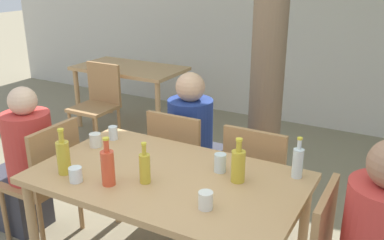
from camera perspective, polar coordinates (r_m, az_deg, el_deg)
cafe_building_wall at (r=5.42m, az=16.23°, el=13.54°), size 10.00×0.08×2.80m
dining_table_front at (r=2.57m, az=-3.26°, el=-8.93°), size 1.58×0.93×0.78m
dining_table_back at (r=5.28m, az=-8.29°, el=5.93°), size 1.32×0.72×0.78m
patio_chair_0 at (r=3.25m, az=-18.78°, el=-6.98°), size 0.44×0.44×0.92m
patio_chair_2 at (r=3.33m, az=-1.45°, el=-5.20°), size 0.44×0.44×0.92m
patio_chair_3 at (r=3.09m, az=8.80°, el=-7.55°), size 0.44×0.44×0.92m
patio_chair_4 at (r=4.88m, az=-12.37°, el=2.65°), size 0.44×0.44×0.92m
person_seated_0 at (r=3.43m, az=-21.52°, el=-6.07°), size 0.57×0.34×1.16m
person_seated_2 at (r=3.51m, az=0.49°, el=-3.63°), size 0.36×0.58×1.18m
oil_cruet_0 at (r=2.43m, az=6.18°, el=-5.98°), size 0.08×0.08×0.26m
water_bottle_1 at (r=2.54m, az=13.93°, el=-5.46°), size 0.06×0.06×0.25m
soda_bottle_2 at (r=2.43m, az=-11.16°, el=-6.13°), size 0.08×0.08×0.28m
oil_cruet_3 at (r=2.43m, az=-6.32°, el=-6.29°), size 0.06×0.06×0.24m
oil_cruet_4 at (r=2.62m, az=-16.78°, el=-4.66°), size 0.08×0.08×0.28m
drinking_glass_0 at (r=2.97m, az=-12.77°, el=-2.63°), size 0.08×0.08×0.09m
drinking_glass_1 at (r=2.19m, az=1.83°, el=-10.65°), size 0.08×0.08×0.09m
drinking_glass_2 at (r=2.53m, az=-15.26°, el=-7.03°), size 0.08×0.08×0.09m
drinking_glass_3 at (r=3.06m, az=-10.47°, el=-1.70°), size 0.06×0.06×0.10m
drinking_glass_4 at (r=2.56m, az=3.77°, el=-5.73°), size 0.07×0.07×0.11m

